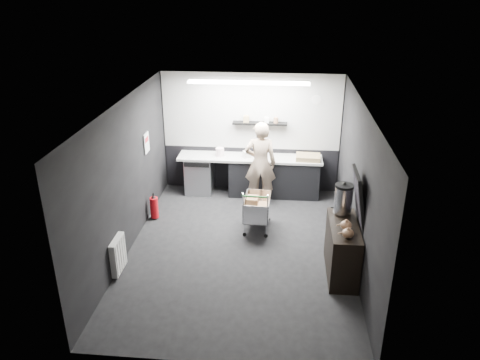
{
  "coord_description": "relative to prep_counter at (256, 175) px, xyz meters",
  "views": [
    {
      "loc": [
        0.69,
        -7.28,
        4.59
      ],
      "look_at": [
        -0.03,
        0.4,
        1.22
      ],
      "focal_mm": 35.0,
      "sensor_mm": 36.0,
      "label": 1
    }
  ],
  "objects": [
    {
      "name": "ceiling_strip",
      "position": [
        -0.14,
        -0.57,
        2.21
      ],
      "size": [
        2.4,
        0.2,
        0.04
      ],
      "primitive_type": "cube",
      "color": "white",
      "rests_on": "ceiling"
    },
    {
      "name": "wall_left",
      "position": [
        -2.14,
        -2.42,
        0.89
      ],
      "size": [
        0.0,
        5.5,
        5.5
      ],
      "primitive_type": "plane",
      "rotation": [
        1.57,
        0.0,
        1.57
      ],
      "color": "black",
      "rests_on": "floor"
    },
    {
      "name": "prep_counter",
      "position": [
        0.0,
        0.0,
        0.0
      ],
      "size": [
        3.2,
        0.61,
        0.9
      ],
      "color": "black",
      "rests_on": "floor"
    },
    {
      "name": "pink_tub",
      "position": [
        -0.81,
        0.0,
        0.53
      ],
      "size": [
        0.18,
        0.18,
        0.18
      ],
      "primitive_type": "cylinder",
      "color": "silver",
      "rests_on": "prep_counter"
    },
    {
      "name": "person",
      "position": [
        0.12,
        -0.45,
        0.47
      ],
      "size": [
        0.68,
        0.46,
        1.85
      ],
      "primitive_type": "imported",
      "rotation": [
        0.0,
        0.0,
        3.16
      ],
      "color": "beige",
      "rests_on": "floor"
    },
    {
      "name": "dado_panel",
      "position": [
        -0.14,
        0.31,
        0.04
      ],
      "size": [
        3.95,
        0.02,
        1.0
      ],
      "primitive_type": "cube",
      "color": "black",
      "rests_on": "wall_back"
    },
    {
      "name": "poster",
      "position": [
        -2.12,
        -1.12,
        1.09
      ],
      "size": [
        0.02,
        0.3,
        0.4
      ],
      "primitive_type": "cube",
      "color": "white",
      "rests_on": "wall_left"
    },
    {
      "name": "wall_right",
      "position": [
        1.86,
        -2.42,
        0.89
      ],
      "size": [
        0.0,
        5.5,
        5.5
      ],
      "primitive_type": "plane",
      "rotation": [
        1.57,
        0.0,
        -1.57
      ],
      "color": "black",
      "rests_on": "floor"
    },
    {
      "name": "cardboard_box",
      "position": [
        1.15,
        -0.05,
        0.49
      ],
      "size": [
        0.54,
        0.42,
        0.1
      ],
      "primitive_type": "cube",
      "rotation": [
        0.0,
        0.0,
        -0.05
      ],
      "color": "#92794E",
      "rests_on": "prep_counter"
    },
    {
      "name": "fire_extinguisher",
      "position": [
        -1.99,
        -1.38,
        -0.19
      ],
      "size": [
        0.17,
        0.17,
        0.55
      ],
      "color": "#B90C14",
      "rests_on": "floor"
    },
    {
      "name": "radiator",
      "position": [
        -2.08,
        -3.32,
        -0.11
      ],
      "size": [
        0.1,
        0.5,
        0.6
      ],
      "primitive_type": "cube",
      "color": "silver",
      "rests_on": "wall_left"
    },
    {
      "name": "wall_clock",
      "position": [
        1.26,
        0.3,
        1.69
      ],
      "size": [
        0.2,
        0.03,
        0.2
      ],
      "primitive_type": "cylinder",
      "rotation": [
        1.57,
        0.0,
        0.0
      ],
      "color": "silver",
      "rests_on": "wall_back"
    },
    {
      "name": "kitchen_wall_panel",
      "position": [
        -0.14,
        0.31,
        1.39
      ],
      "size": [
        3.95,
        0.02,
        1.7
      ],
      "primitive_type": "cube",
      "color": "#B1B1AC",
      "rests_on": "wall_back"
    },
    {
      "name": "shopping_cart",
      "position": [
        0.13,
        -1.59,
        -0.03
      ],
      "size": [
        0.52,
        0.85,
        0.91
      ],
      "color": "silver",
      "rests_on": "floor"
    },
    {
      "name": "ceiling",
      "position": [
        -0.14,
        -2.42,
        2.24
      ],
      "size": [
        5.5,
        5.5,
        0.0
      ],
      "primitive_type": "plane",
      "rotation": [
        3.14,
        0.0,
        0.0
      ],
      "color": "silver",
      "rests_on": "wall_back"
    },
    {
      "name": "poster_red_band",
      "position": [
        -2.11,
        -1.12,
        1.16
      ],
      "size": [
        0.02,
        0.22,
        0.1
      ],
      "primitive_type": "cube",
      "color": "red",
      "rests_on": "poster"
    },
    {
      "name": "wall_front",
      "position": [
        -0.14,
        -5.17,
        0.89
      ],
      "size": [
        5.5,
        0.0,
        5.5
      ],
      "primitive_type": "plane",
      "rotation": [
        -1.57,
        0.0,
        0.0
      ],
      "color": "black",
      "rests_on": "floor"
    },
    {
      "name": "sideboard",
      "position": [
        1.63,
        -2.95,
        0.12
      ],
      "size": [
        0.52,
        1.22,
        1.83
      ],
      "color": "black",
      "rests_on": "floor"
    },
    {
      "name": "floor",
      "position": [
        -0.14,
        -2.42,
        -0.46
      ],
      "size": [
        5.5,
        5.5,
        0.0
      ],
      "primitive_type": "plane",
      "color": "black",
      "rests_on": "ground"
    },
    {
      "name": "white_container",
      "position": [
        -0.19,
        -0.05,
        0.52
      ],
      "size": [
        0.2,
        0.18,
        0.15
      ],
      "primitive_type": "cube",
      "rotation": [
        0.0,
        0.0,
        0.35
      ],
      "color": "silver",
      "rests_on": "prep_counter"
    },
    {
      "name": "floating_shelf",
      "position": [
        0.06,
        0.2,
        1.16
      ],
      "size": [
        1.2,
        0.22,
        0.04
      ],
      "primitive_type": "cube",
      "color": "black",
      "rests_on": "wall_back"
    },
    {
      "name": "wall_back",
      "position": [
        -0.14,
        0.33,
        0.89
      ],
      "size": [
        5.5,
        0.0,
        5.5
      ],
      "primitive_type": "plane",
      "rotation": [
        1.57,
        0.0,
        0.0
      ],
      "color": "black",
      "rests_on": "floor"
    }
  ]
}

